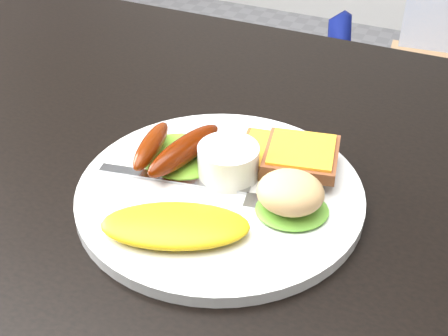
# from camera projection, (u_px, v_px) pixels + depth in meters

# --- Properties ---
(dining_table) EXTENTS (1.20, 0.80, 0.04)m
(dining_table) POSITION_uv_depth(u_px,v_px,m) (144.00, 176.00, 0.70)
(dining_table) COLOR black
(dining_table) RESTS_ON ground
(plate) EXTENTS (0.29, 0.29, 0.01)m
(plate) POSITION_uv_depth(u_px,v_px,m) (220.00, 194.00, 0.63)
(plate) COLOR white
(plate) RESTS_ON dining_table
(lettuce_left) EXTENTS (0.10, 0.10, 0.01)m
(lettuce_left) POSITION_uv_depth(u_px,v_px,m) (181.00, 156.00, 0.67)
(lettuce_left) COLOR #4D9A21
(lettuce_left) RESTS_ON plate
(lettuce_right) EXTENTS (0.09, 0.09, 0.01)m
(lettuce_right) POSITION_uv_depth(u_px,v_px,m) (292.00, 210.00, 0.60)
(lettuce_right) COLOR green
(lettuce_right) RESTS_ON plate
(omelette) EXTENTS (0.15, 0.11, 0.02)m
(omelette) POSITION_uv_depth(u_px,v_px,m) (175.00, 225.00, 0.57)
(omelette) COLOR yellow
(omelette) RESTS_ON plate
(sausage_a) EXTENTS (0.04, 0.09, 0.02)m
(sausage_a) POSITION_uv_depth(u_px,v_px,m) (151.00, 146.00, 0.65)
(sausage_a) COLOR #641F07
(sausage_a) RESTS_ON lettuce_left
(sausage_b) EXTENTS (0.05, 0.11, 0.03)m
(sausage_b) POSITION_uv_depth(u_px,v_px,m) (185.00, 150.00, 0.65)
(sausage_b) COLOR #5C1903
(sausage_b) RESTS_ON lettuce_left
(ramekin) EXTENTS (0.08, 0.08, 0.04)m
(ramekin) POSITION_uv_depth(u_px,v_px,m) (228.00, 162.00, 0.63)
(ramekin) COLOR white
(ramekin) RESTS_ON plate
(toast_a) EXTENTS (0.09, 0.09, 0.01)m
(toast_a) POSITION_uv_depth(u_px,v_px,m) (276.00, 157.00, 0.66)
(toast_a) COLOR brown
(toast_a) RESTS_ON plate
(toast_b) EXTENTS (0.09, 0.09, 0.01)m
(toast_b) POSITION_uv_depth(u_px,v_px,m) (301.00, 156.00, 0.64)
(toast_b) COLOR brown
(toast_b) RESTS_ON toast_a
(potato_salad) EXTENTS (0.07, 0.07, 0.03)m
(potato_salad) POSITION_uv_depth(u_px,v_px,m) (290.00, 192.00, 0.59)
(potato_salad) COLOR beige
(potato_salad) RESTS_ON lettuce_right
(fork) EXTENTS (0.16, 0.04, 0.00)m
(fork) POSITION_uv_depth(u_px,v_px,m) (174.00, 179.00, 0.64)
(fork) COLOR #ADAFB7
(fork) RESTS_ON plate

